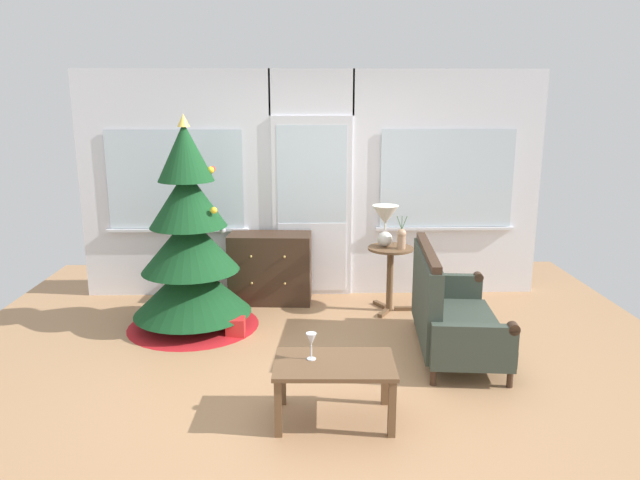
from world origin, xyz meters
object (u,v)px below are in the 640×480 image
(dresser_cabinet, at_px, (270,268))
(coffee_table, at_px, (334,371))
(flower_vase, at_px, (401,238))
(gift_box, at_px, (236,327))
(side_table, at_px, (390,266))
(table_lamp, at_px, (385,220))
(settee_sofa, at_px, (447,312))
(christmas_tree, at_px, (190,253))
(wine_glass, at_px, (311,340))

(dresser_cabinet, height_order, coffee_table, dresser_cabinet)
(dresser_cabinet, bearing_deg, flower_vase, -15.94)
(coffee_table, bearing_deg, gift_box, 119.28)
(side_table, xyz_separation_m, table_lamp, (-0.06, 0.04, 0.49))
(dresser_cabinet, bearing_deg, settee_sofa, -40.47)
(side_table, bearing_deg, christmas_tree, -169.37)
(wine_glass, bearing_deg, gift_box, 115.32)
(dresser_cabinet, xyz_separation_m, flower_vase, (1.39, -0.40, 0.43))
(side_table, distance_m, table_lamp, 0.49)
(dresser_cabinet, distance_m, coffee_table, 2.62)
(table_lamp, distance_m, coffee_table, 2.43)
(wine_glass, xyz_separation_m, gift_box, (-0.71, 1.50, -0.49))
(wine_glass, bearing_deg, flower_vase, 65.30)
(coffee_table, xyz_separation_m, gift_box, (-0.87, 1.55, -0.28))
(dresser_cabinet, height_order, flower_vase, flower_vase)
(settee_sofa, bearing_deg, wine_glass, -138.28)
(christmas_tree, xyz_separation_m, dresser_cabinet, (0.74, 0.72, -0.36))
(flower_vase, bearing_deg, coffee_table, -110.52)
(settee_sofa, height_order, side_table, settee_sofa)
(settee_sofa, height_order, flower_vase, flower_vase)
(settee_sofa, relative_size, table_lamp, 3.44)
(coffee_table, bearing_deg, settee_sofa, 47.05)
(settee_sofa, bearing_deg, coffee_table, -132.95)
(christmas_tree, relative_size, wine_glass, 10.72)
(settee_sofa, height_order, table_lamp, table_lamp)
(christmas_tree, distance_m, table_lamp, 2.03)
(dresser_cabinet, height_order, wine_glass, dresser_cabinet)
(dresser_cabinet, relative_size, coffee_table, 1.08)
(christmas_tree, xyz_separation_m, flower_vase, (2.13, 0.32, 0.07))
(settee_sofa, xyz_separation_m, flower_vase, (-0.26, 1.01, 0.44))
(dresser_cabinet, height_order, gift_box, dresser_cabinet)
(coffee_table, bearing_deg, wine_glass, 162.12)
(christmas_tree, distance_m, coffee_table, 2.29)
(side_table, height_order, wine_glass, side_table)
(settee_sofa, xyz_separation_m, side_table, (-0.36, 1.07, 0.12))
(side_table, relative_size, wine_glass, 3.61)
(settee_sofa, xyz_separation_m, coffee_table, (-1.07, -1.14, -0.01))
(christmas_tree, xyz_separation_m, table_lamp, (1.97, 0.42, 0.23))
(wine_glass, height_order, gift_box, wine_glass)
(coffee_table, height_order, gift_box, coffee_table)
(wine_glass, bearing_deg, table_lamp, 69.88)
(christmas_tree, distance_m, gift_box, 0.85)
(settee_sofa, relative_size, coffee_table, 1.77)
(table_lamp, relative_size, flower_vase, 1.26)
(christmas_tree, xyz_separation_m, side_table, (2.03, 0.38, -0.25))
(table_lamp, relative_size, gift_box, 2.48)
(christmas_tree, xyz_separation_m, settee_sofa, (2.39, -0.69, -0.38))
(flower_vase, bearing_deg, table_lamp, 147.99)
(christmas_tree, height_order, side_table, christmas_tree)
(table_lamp, bearing_deg, settee_sofa, -69.35)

